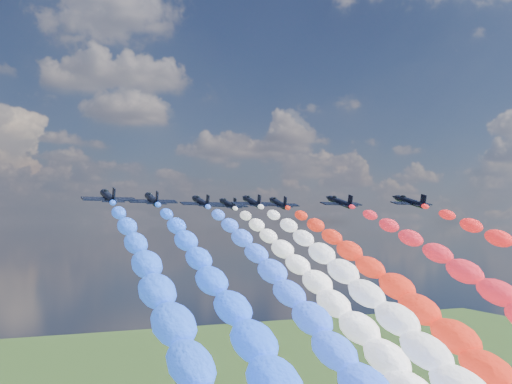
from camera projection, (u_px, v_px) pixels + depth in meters
name	position (u px, v px, depth m)	size (l,w,h in m)	color
jet_0	(108.00, 197.00, 111.15)	(9.81, 13.16, 2.90)	black
trail_0	(179.00, 370.00, 61.55)	(6.41, 100.44, 43.86)	blue
jet_1	(152.00, 199.00, 123.57)	(9.81, 13.16, 2.90)	black
trail_1	(240.00, 345.00, 73.97)	(6.41, 100.44, 43.86)	#1E55FD
jet_2	(201.00, 202.00, 139.44)	(9.81, 13.16, 2.90)	black
trail_2	(301.00, 324.00, 89.84)	(6.41, 100.44, 43.86)	#2D5CFF
jet_3	(252.00, 202.00, 139.28)	(9.81, 13.16, 2.90)	black
trail_3	(380.00, 324.00, 89.67)	(6.41, 100.44, 43.86)	white
jet_4	(228.00, 204.00, 155.90)	(9.81, 13.16, 2.90)	black
trail_4	(325.00, 308.00, 106.30)	(6.41, 100.44, 43.86)	white
jet_5	(278.00, 203.00, 148.98)	(9.81, 13.16, 2.90)	black
trail_5	(407.00, 314.00, 99.38)	(6.41, 100.44, 43.86)	red
jet_6	(340.00, 202.00, 139.94)	(9.81, 13.16, 2.90)	black
jet_7	(410.00, 202.00, 137.27)	(9.81, 13.16, 2.90)	black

